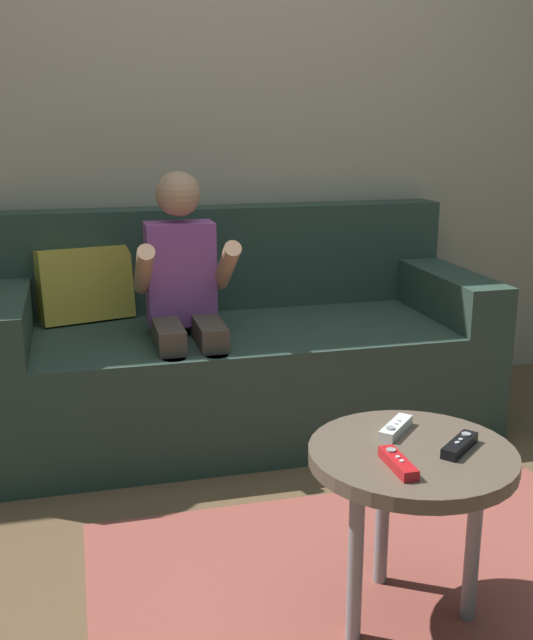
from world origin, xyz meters
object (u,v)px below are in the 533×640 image
Objects in this scene: person_seated_on_couch at (185,298)px; coffee_table at (411,470)px; couch at (234,352)px; game_remote_white_near_edge at (396,428)px; game_remote_black_far_corner at (460,445)px; game_remote_red_center at (398,463)px.

coffee_table is at bearing -71.95° from person_seated_on_couch.
coffee_table is (0.15, -1.30, 0.10)m from couch.
coffee_table is 3.87× the size of game_remote_white_near_edge.
coffee_table is 0.13m from game_remote_black_far_corner.
couch is 1.22m from game_remote_white_near_edge.
couch is at bearing 100.65° from game_remote_black_far_corner.
couch is at bearing 97.04° from game_remote_white_near_edge.
game_remote_red_center is 0.18m from game_remote_black_far_corner.
game_remote_black_far_corner is (0.47, -1.15, -0.11)m from person_seated_on_couch.
game_remote_black_far_corner is (0.25, -1.33, 0.16)m from couch.
game_remote_white_near_edge and game_remote_red_center have the same top height.
game_remote_white_near_edge is at bearing -70.31° from person_seated_on_couch.
game_remote_black_far_corner is at bearing -18.49° from coffee_table.
game_remote_white_near_edge is (0.36, -1.02, -0.11)m from person_seated_on_couch.
game_remote_white_near_edge is 0.16m from game_remote_black_far_corner.
couch is 15.08× the size of game_remote_white_near_edge.
person_seated_on_couch is 1.09m from game_remote_white_near_edge.
person_seated_on_couch is at bearing -139.44° from couch.
couch reaches higher than game_remote_black_far_corner.
game_remote_red_center is (0.07, -1.38, 0.16)m from couch.
game_remote_red_center is at bearing -164.12° from game_remote_black_far_corner.
couch is 0.40m from person_seated_on_couch.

